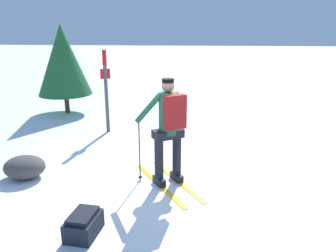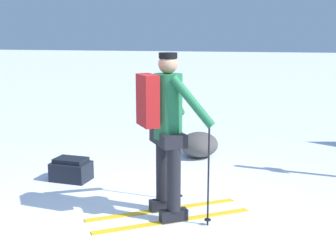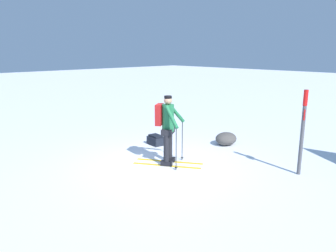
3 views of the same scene
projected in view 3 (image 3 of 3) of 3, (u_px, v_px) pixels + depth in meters
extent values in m
plane|color=white|center=(164.00, 164.00, 8.57)|extent=(80.00, 80.00, 0.00)
cube|color=gold|center=(169.00, 161.00, 8.77)|extent=(1.05, 1.56, 0.01)
cube|color=black|center=(169.00, 159.00, 8.75)|extent=(0.25, 0.31, 0.12)
cylinder|color=black|center=(169.00, 143.00, 8.65)|extent=(0.15, 0.15, 0.76)
cube|color=gold|center=(166.00, 166.00, 8.44)|extent=(1.05, 1.56, 0.01)
cube|color=black|center=(166.00, 163.00, 8.43)|extent=(0.25, 0.31, 0.12)
cylinder|color=black|center=(166.00, 147.00, 8.33)|extent=(0.15, 0.15, 0.76)
cube|color=black|center=(168.00, 131.00, 8.41)|extent=(0.55, 0.48, 0.14)
cylinder|color=#1E663D|center=(168.00, 118.00, 8.33)|extent=(0.30, 0.30, 0.69)
sphere|color=tan|center=(168.00, 100.00, 8.23)|extent=(0.21, 0.21, 0.21)
cylinder|color=black|center=(168.00, 97.00, 8.21)|extent=(0.19, 0.19, 0.06)
cube|color=maroon|center=(159.00, 115.00, 8.36)|extent=(0.37, 0.31, 0.54)
cylinder|color=black|center=(182.00, 140.00, 8.78)|extent=(0.02, 0.02, 1.10)
cylinder|color=black|center=(182.00, 158.00, 8.89)|extent=(0.07, 0.07, 0.01)
cylinder|color=#1E663D|center=(176.00, 113.00, 8.53)|extent=(0.49, 0.24, 0.53)
cylinder|color=black|center=(176.00, 149.00, 8.04)|extent=(0.02, 0.02, 1.10)
cylinder|color=black|center=(176.00, 167.00, 8.16)|extent=(0.07, 0.07, 0.01)
cylinder|color=#1E663D|center=(172.00, 117.00, 8.01)|extent=(0.14, 0.49, 0.53)
cube|color=black|center=(156.00, 141.00, 10.32)|extent=(0.41, 0.54, 0.25)
cube|color=black|center=(156.00, 136.00, 10.28)|extent=(0.33, 0.45, 0.06)
cylinder|color=#4C4C51|center=(302.00, 133.00, 7.66)|extent=(0.09, 0.09, 2.04)
cylinder|color=red|center=(306.00, 98.00, 7.47)|extent=(0.10, 0.10, 0.37)
cube|color=red|center=(304.00, 114.00, 7.55)|extent=(0.22, 0.14, 0.24)
ellipsoid|color=#474442|center=(226.00, 139.00, 10.29)|extent=(0.72, 0.61, 0.40)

